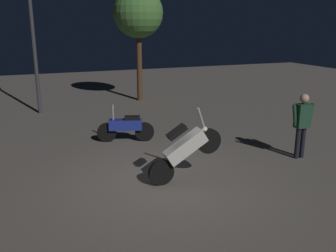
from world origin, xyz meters
The scene contains 6 objects.
ground_plane centered at (0.00, 0.00, 0.00)m, with size 40.00×40.00×0.00m, color #605951.
motorcycle_white_foreground centered at (0.45, -0.14, 0.74)m, with size 1.66×0.33×1.63m.
motorcycle_blue_parked_left centered at (0.03, 3.11, 0.44)m, with size 1.61×0.62×1.11m.
person_rider_beside centered at (3.79, 0.10, 1.00)m, with size 0.67×0.26×1.67m.
streetlamp_near centered at (-2.09, 7.79, 3.51)m, with size 0.36×0.36×5.61m.
tree_left_bg centered at (2.26, 8.77, 3.76)m, with size 2.13×2.13×4.86m.
Camera 1 is at (-2.69, -6.98, 3.34)m, focal length 39.55 mm.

